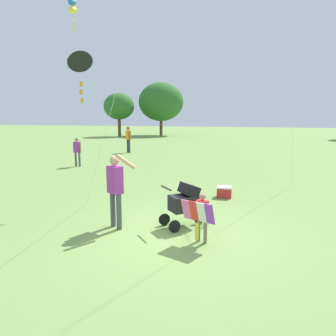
# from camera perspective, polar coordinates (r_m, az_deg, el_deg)

# --- Properties ---
(ground_plane) EXTENTS (120.00, 120.00, 0.00)m
(ground_plane) POSITION_cam_1_polar(r_m,az_deg,el_deg) (7.06, 1.45, -11.71)
(ground_plane) COLOR #75994C
(treeline_distant) EXTENTS (35.69, 6.92, 6.42)m
(treeline_distant) POSITION_cam_1_polar(r_m,az_deg,el_deg) (36.77, 14.18, 11.25)
(treeline_distant) COLOR brown
(treeline_distant) RESTS_ON ground
(child_with_butterfly_kite) EXTENTS (0.71, 0.47, 1.02)m
(child_with_butterfly_kite) POSITION_cam_1_polar(r_m,az_deg,el_deg) (6.40, 6.04, -8.19)
(child_with_butterfly_kite) COLOR #7F705B
(child_with_butterfly_kite) RESTS_ON ground
(person_adult_flyer) EXTENTS (0.67, 0.47, 1.74)m
(person_adult_flyer) POSITION_cam_1_polar(r_m,az_deg,el_deg) (7.21, -9.47, -3.03)
(person_adult_flyer) COLOR #4C4C51
(person_adult_flyer) RESTS_ON ground
(stroller) EXTENTS (1.01, 0.93, 1.03)m
(stroller) POSITION_cam_1_polar(r_m,az_deg,el_deg) (7.31, 3.07, -5.94)
(stroller) COLOR black
(stroller) RESTS_ON ground
(kite_adult_black) EXTENTS (2.29, 1.82, 4.24)m
(kite_adult_black) POSITION_cam_1_polar(r_m,az_deg,el_deg) (9.24, -15.55, 17.80)
(kite_adult_black) COLOR black
(kite_adult_black) RESTS_ON ground
(kite_green_novelty) EXTENTS (2.51, 1.35, 7.53)m
(kite_green_novelty) POSITION_cam_1_polar(r_m,az_deg,el_deg) (15.90, -16.80, 25.98)
(kite_green_novelty) COLOR blue
(kite_green_novelty) RESTS_ON ground
(person_red_shirt) EXTENTS (0.46, 0.23, 1.44)m
(person_red_shirt) POSITION_cam_1_polar(r_m,az_deg,el_deg) (16.30, -16.08, 3.23)
(person_red_shirt) COLOR #4C4C51
(person_red_shirt) RESTS_ON ground
(person_sitting_far) EXTENTS (0.43, 0.43, 1.76)m
(person_sitting_far) POSITION_cam_1_polar(r_m,az_deg,el_deg) (21.59, -7.17, 5.52)
(person_sitting_far) COLOR #33384C
(person_sitting_far) RESTS_ON ground
(cooler_box) EXTENTS (0.45, 0.33, 0.35)m
(cooler_box) POSITION_cam_1_polar(r_m,az_deg,el_deg) (10.06, 10.12, -4.27)
(cooler_box) COLOR red
(cooler_box) RESTS_ON ground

